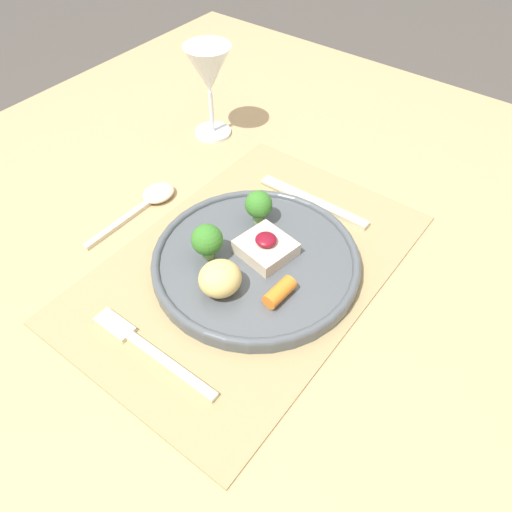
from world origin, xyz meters
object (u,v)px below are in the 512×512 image
object	(u,v)px
knife	(320,205)
wine_glass_near	(209,73)
dinner_plate	(254,259)
spoon	(152,198)
fork	(145,347)

from	to	relation	value
knife	wine_glass_near	world-z (taller)	wine_glass_near
dinner_plate	knife	world-z (taller)	dinner_plate
spoon	dinner_plate	bearing A→B (deg)	-95.07
knife	wine_glass_near	bearing A→B (deg)	78.48
dinner_plate	knife	size ratio (longest dim) A/B	1.50
wine_glass_near	knife	bearing A→B (deg)	-102.21
knife	spoon	bearing A→B (deg)	124.59
fork	knife	bearing A→B (deg)	-6.33
fork	wine_glass_near	xyz separation A→B (m)	(0.41, 0.24, 0.11)
fork	spoon	bearing A→B (deg)	42.13
knife	dinner_plate	bearing A→B (deg)	178.61
dinner_plate	knife	xyz separation A→B (m)	(0.16, -0.01, -0.01)
spoon	wine_glass_near	xyz separation A→B (m)	(0.21, 0.05, 0.11)
fork	wine_glass_near	world-z (taller)	wine_glass_near
knife	wine_glass_near	size ratio (longest dim) A/B	1.16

